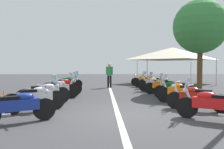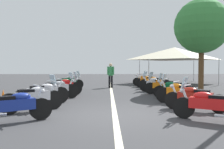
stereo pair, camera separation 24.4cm
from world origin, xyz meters
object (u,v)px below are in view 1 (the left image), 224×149
Objects in this scene: motorcycle_left_row_1 at (36,97)px; motorcycle_right_row_3 at (174,89)px; motorcycle_left_row_3 at (57,89)px; roadside_tree_0 at (200,27)px; traffic_cone_1 at (4,98)px; motorcycle_left_row_2 at (44,93)px; motorcycle_left_row_6 at (67,82)px; motorcycle_right_row_4 at (163,86)px; motorcycle_right_row_8 at (144,80)px; bystander_1 at (109,73)px; motorcycle_right_row_0 at (212,104)px; event_tent at (172,54)px; motorcycle_left_row_0 at (19,106)px; motorcycle_left_row_5 at (62,85)px; motorcycle_left_row_4 at (63,86)px; motorcycle_right_row_1 at (196,97)px; motorcycle_right_row_6 at (154,82)px; motorcycle_right_row_2 at (181,92)px; motorcycle_right_row_5 at (155,84)px; motorcycle_right_row_7 at (146,81)px.

motorcycle_right_row_3 is (2.93, -5.49, -0.02)m from motorcycle_left_row_1.
motorcycle_left_row_3 is 9.40m from roadside_tree_0.
motorcycle_right_row_3 is 2.97× the size of traffic_cone_1.
motorcycle_left_row_2 is at bearing 41.43° from motorcycle_right_row_3.
motorcycle_left_row_6 is 6.26m from motorcycle_right_row_4.
motorcycle_left_row_1 is 0.97× the size of motorcycle_right_row_3.
bystander_1 is at bearing 52.67° from motorcycle_right_row_8.
motorcycle_right_row_0 is at bearing -65.93° from motorcycle_left_row_2.
event_tent is (6.87, -0.27, -1.27)m from roadside_tree_0.
motorcycle_left_row_0 is 7.13m from motorcycle_right_row_3.
motorcycle_left_row_3 is 6.48m from bystander_1.
motorcycle_right_row_4 is 0.30× the size of event_tent.
motorcycle_left_row_5 is 9.13m from motorcycle_right_row_0.
motorcycle_right_row_4 is at bearing -12.90° from motorcycle_left_row_3.
motorcycle_right_row_1 is (-4.38, -5.26, -0.03)m from motorcycle_left_row_4.
motorcycle_right_row_6 reaches higher than motorcycle_right_row_1.
motorcycle_right_row_1 reaches higher than traffic_cone_1.
motorcycle_right_row_0 is 0.96× the size of motorcycle_right_row_1.
motorcycle_right_row_2 is 0.99× the size of motorcycle_right_row_5.
motorcycle_right_row_4 is at bearing -24.60° from motorcycle_left_row_4.
motorcycle_right_row_7 reaches higher than motorcycle_left_row_5.
motorcycle_right_row_4 is (3.14, -5.42, -0.00)m from motorcycle_left_row_2.
motorcycle_right_row_2 is (1.52, 0.05, 0.02)m from motorcycle_right_row_1.
event_tent is (11.97, -8.46, 2.18)m from motorcycle_left_row_2.
motorcycle_right_row_0 reaches higher than motorcycle_right_row_1.
motorcycle_right_row_5 is 1.06× the size of motorcycle_right_row_7.
motorcycle_right_row_2 reaches higher than motorcycle_left_row_5.
motorcycle_right_row_4 is at bearing 56.50° from bystander_1.
motorcycle_left_row_6 is 5.61m from motorcycle_right_row_5.
motorcycle_right_row_4 reaches higher than motorcycle_right_row_0.
motorcycle_left_row_6 is (9.18, 0.10, 0.02)m from motorcycle_left_row_0.
motorcycle_left_row_5 is at bearing -13.21° from motorcycle_right_row_1.
roadside_tree_0 is 6.99m from event_tent.
motorcycle_right_row_4 is at bearing -55.01° from motorcycle_left_row_6.
motorcycle_left_row_6 is 1.08× the size of motorcycle_right_row_5.
motorcycle_right_row_0 is 4.43m from motorcycle_right_row_3.
motorcycle_left_row_5 is (4.50, 0.10, -0.02)m from motorcycle_left_row_2.
motorcycle_right_row_1 is (-7.54, -5.50, -0.02)m from motorcycle_left_row_6.
bystander_1 is (-1.42, 2.72, 0.56)m from motorcycle_right_row_8.
motorcycle_right_row_0 is 10.32m from motorcycle_right_row_7.
motorcycle_right_row_8 is (7.36, -5.27, -0.03)m from motorcycle_left_row_3.
motorcycle_left_row_1 is 0.98× the size of motorcycle_right_row_5.
motorcycle_right_row_6 is at bearing -64.39° from motorcycle_right_row_3.
motorcycle_left_row_5 is 9.01m from roadside_tree_0.
motorcycle_right_row_3 is (1.37, -0.15, -0.01)m from motorcycle_right_row_2.
motorcycle_right_row_3 is 7.24m from traffic_cone_1.
motorcycle_right_row_1 is 10.32m from motorcycle_right_row_8.
bystander_1 is at bearing -24.71° from motorcycle_right_row_4.
motorcycle_left_row_0 is 1.05× the size of motorcycle_right_row_7.
motorcycle_right_row_0 is at bearing 112.47° from motorcycle_right_row_3.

